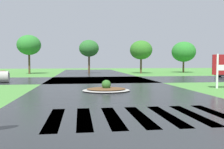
% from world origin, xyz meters
% --- Properties ---
extents(asphalt_roadway, '(9.82, 80.00, 0.01)m').
position_xyz_m(asphalt_roadway, '(0.00, 10.00, 0.00)').
color(asphalt_roadway, '#232628').
rests_on(asphalt_roadway, ground).
extents(asphalt_cross_road, '(90.00, 8.84, 0.01)m').
position_xyz_m(asphalt_cross_road, '(0.00, 20.22, 0.00)').
color(asphalt_cross_road, '#232628').
rests_on(asphalt_cross_road, ground).
extents(crosswalk_stripes, '(5.85, 3.17, 0.01)m').
position_xyz_m(crosswalk_stripes, '(0.00, 4.05, 0.00)').
color(crosswalk_stripes, white).
rests_on(crosswalk_stripes, ground).
extents(median_island, '(2.85, 2.31, 0.68)m').
position_xyz_m(median_island, '(-0.35, 10.82, 0.13)').
color(median_island, '#9E9B93').
rests_on(median_island, ground).
extents(drainage_pipe_stack, '(1.34, 1.09, 0.97)m').
position_xyz_m(drainage_pipe_stack, '(-8.47, 17.76, 0.48)').
color(drainage_pipe_stack, '#9E9B93').
rests_on(drainage_pipe_stack, ground).
extents(background_treeline, '(43.15, 6.03, 6.00)m').
position_xyz_m(background_treeline, '(-6.13, 32.33, 3.73)').
color(background_treeline, '#4C3823').
rests_on(background_treeline, ground).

